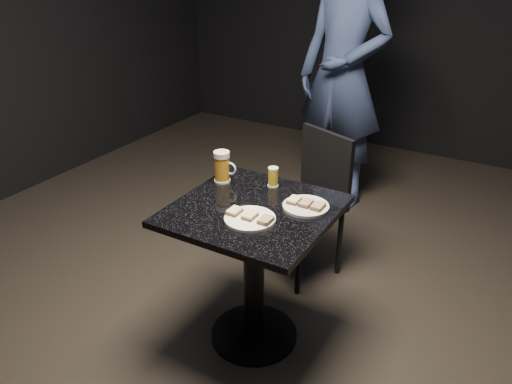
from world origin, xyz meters
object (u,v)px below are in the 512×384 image
plate_small (306,206)px  table (254,253)px  patron (343,76)px  beer_tumbler (273,177)px  beer_mug (222,167)px  plate_large (250,219)px  chair (311,195)px

plate_small → table: bearing=-150.0°
patron → beer_tumbler: bearing=-70.6°
patron → beer_mug: size_ratio=12.27×
plate_small → table: size_ratio=0.28×
plate_small → table: 0.34m
plate_large → chair: 0.86m
table → plate_large: bearing=-67.7°
table → beer_mug: bearing=149.4°
patron → table: size_ratio=2.58×
plate_small → beer_tumbler: 0.27m
table → chair: size_ratio=0.87×
plate_small → beer_tumbler: beer_tumbler is taller
beer_mug → beer_tumbler: (0.24, 0.08, -0.03)m
patron → beer_mug: 1.54m
beer_tumbler → patron: bearing=98.7°
chair → patron: bearing=102.8°
patron → beer_mug: (-0.02, -1.54, -0.14)m
plate_large → patron: patron is taller
plate_large → plate_small: (0.16, 0.22, 0.00)m
plate_large → beer_mug: beer_mug is taller
plate_large → table: size_ratio=0.30×
patron → chair: size_ratio=2.24×
table → beer_mug: beer_mug is taller
table → beer_mug: 0.45m
plate_large → beer_mug: bearing=139.7°
plate_large → beer_mug: 0.43m
patron → beer_tumbler: size_ratio=19.78×
patron → plate_large: bearing=-69.9°
plate_large → plate_small: same height
table → beer_mug: size_ratio=4.75×
patron → plate_small: bearing=-63.2°
table → chair: chair is taller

